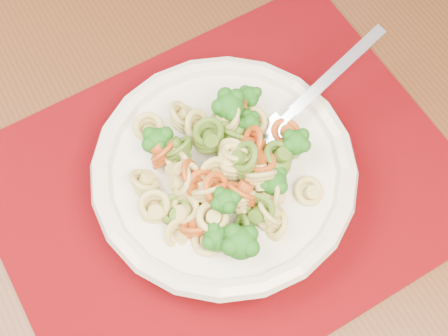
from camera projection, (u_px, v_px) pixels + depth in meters
dining_table at (150, 227)px, 0.71m from camera, size 1.33×0.92×0.78m
placemat at (226, 185)px, 0.60m from camera, size 0.45×0.36×0.00m
pasta_bowl at (224, 173)px, 0.57m from camera, size 0.24×0.24×0.05m
pasta_broccoli_heap at (224, 165)px, 0.56m from camera, size 0.21×0.21×0.06m
fork at (273, 130)px, 0.57m from camera, size 0.18×0.04×0.08m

